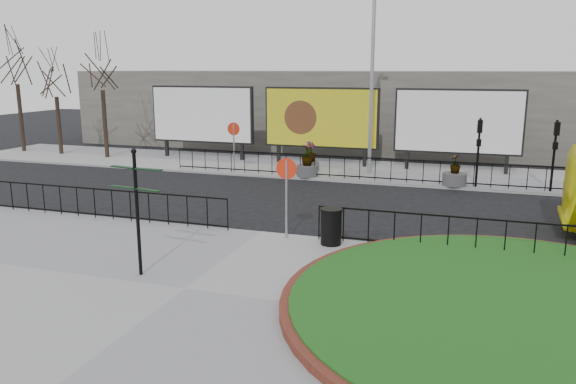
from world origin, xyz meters
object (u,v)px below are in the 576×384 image
at_px(fingerpost_sign, 137,200).
at_px(litter_bin, 331,226).
at_px(planter_b, 307,165).
at_px(planter_c, 455,176).
at_px(billboard_mid, 321,118).
at_px(planter_a, 310,159).
at_px(lamp_post, 372,76).

height_order(fingerpost_sign, litter_bin, fingerpost_sign).
height_order(planter_b, planter_c, planter_b).
height_order(billboard_mid, planter_b, billboard_mid).
bearing_deg(planter_c, litter_bin, -107.45).
bearing_deg(billboard_mid, litter_bin, -73.77).
distance_m(litter_bin, planter_a, 12.25).
xyz_separation_m(fingerpost_sign, litter_bin, (3.95, 3.92, -1.38)).
relative_size(billboard_mid, lamp_post, 0.67).
xyz_separation_m(billboard_mid, planter_c, (7.09, -3.57, -2.04)).
bearing_deg(planter_c, billboard_mid, 153.28).
bearing_deg(lamp_post, planter_a, 180.00).
height_order(planter_a, planter_b, planter_b).
bearing_deg(lamp_post, fingerpost_sign, -100.97).
xyz_separation_m(litter_bin, planter_b, (-3.65, 10.00, 0.01)).
height_order(billboard_mid, planter_a, billboard_mid).
distance_m(billboard_mid, planter_a, 2.74).
relative_size(lamp_post, planter_b, 5.98).
bearing_deg(billboard_mid, planter_b, -85.20).
bearing_deg(litter_bin, planter_a, 108.81).
xyz_separation_m(fingerpost_sign, planter_a, (-0.00, 15.52, -1.35)).
relative_size(planter_a, planter_c, 1.05).
xyz_separation_m(planter_a, planter_c, (7.09, -1.60, -0.14)).
xyz_separation_m(billboard_mid, planter_a, (-0.00, -1.97, -1.90)).
relative_size(planter_a, planter_b, 0.95).
height_order(lamp_post, planter_c, lamp_post).
bearing_deg(litter_bin, billboard_mid, 106.23).
height_order(litter_bin, planter_b, planter_b).
bearing_deg(planter_a, planter_c, -12.71).
distance_m(lamp_post, planter_a, 5.10).
bearing_deg(planter_b, lamp_post, 30.58).
distance_m(billboard_mid, planter_b, 4.07).
distance_m(lamp_post, planter_c, 6.12).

